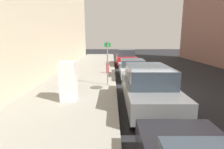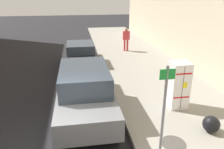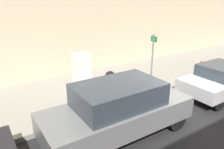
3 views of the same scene
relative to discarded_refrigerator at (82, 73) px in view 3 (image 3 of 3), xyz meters
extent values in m
plane|color=black|center=(4.27, 1.90, -1.04)|extent=(80.00, 80.00, 0.00)
cube|color=gray|center=(-0.15, 1.90, -0.95)|extent=(4.60, 44.00, 0.17)
cube|color=white|center=(0.00, 0.00, 0.00)|extent=(0.66, 0.64, 1.73)
cube|color=black|center=(0.00, 0.33, 0.00)|extent=(0.01, 0.01, 1.64)
cube|color=yellow|center=(-0.08, 0.33, 0.13)|extent=(0.16, 0.01, 0.22)
cube|color=red|center=(0.00, 0.33, 0.55)|extent=(0.60, 0.01, 0.05)
cube|color=red|center=(0.00, 0.33, -0.35)|extent=(0.60, 0.01, 0.05)
cylinder|color=#47443F|center=(1.02, 2.05, -0.86)|extent=(0.70, 0.70, 0.02)
cylinder|color=slate|center=(1.65, 2.58, 0.41)|extent=(0.07, 0.07, 2.55)
cube|color=#198C33|center=(1.65, 2.60, 1.48)|extent=(0.36, 0.02, 0.24)
cylinder|color=red|center=(1.55, 6.29, -0.53)|extent=(0.22, 0.22, 0.66)
sphere|color=red|center=(1.55, 6.29, -0.18)|extent=(0.20, 0.20, 0.20)
sphere|color=black|center=(-0.34, 1.69, -0.60)|extent=(0.52, 0.52, 0.52)
cube|color=slate|center=(3.39, -0.38, -0.33)|extent=(1.90, 4.78, 0.70)
cube|color=#2D3842|center=(3.39, -0.38, 0.37)|extent=(1.67, 2.63, 0.70)
cylinder|color=black|center=(2.57, 1.40, -0.68)|extent=(0.22, 0.72, 0.72)
cylinder|color=black|center=(4.21, 1.40, -0.68)|extent=(0.22, 0.72, 0.72)
cylinder|color=black|center=(2.57, -2.16, -0.68)|extent=(0.22, 0.72, 0.72)
cube|color=silver|center=(3.39, 5.38, -0.41)|extent=(1.84, 4.32, 0.55)
cube|color=#2D3842|center=(3.39, 5.16, 0.11)|extent=(1.62, 1.82, 0.50)
cylinder|color=black|center=(2.60, 3.81, -0.69)|extent=(0.22, 0.70, 0.70)
cylinder|color=black|center=(4.18, 3.81, -0.69)|extent=(0.22, 0.70, 0.70)
camera|label=1|loc=(1.90, -7.39, 1.82)|focal=28.00mm
camera|label=2|loc=(3.58, 6.83, 3.17)|focal=35.00mm
camera|label=3|loc=(8.33, -3.80, 3.17)|focal=35.00mm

